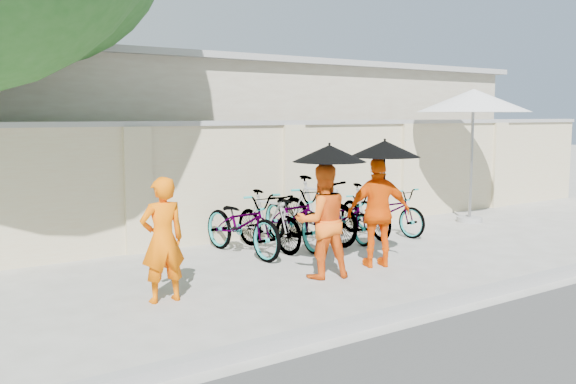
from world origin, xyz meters
TOP-DOWN VIEW (x-y plane):
  - ground at (0.00, 0.00)m, footprint 80.00×80.00m
  - kerb at (0.00, -1.70)m, footprint 40.00×0.16m
  - compound_wall at (1.00, 3.20)m, footprint 20.00×0.30m
  - building_behind at (2.00, 7.00)m, footprint 14.00×6.00m
  - monk_left at (-1.80, 0.35)m, footprint 0.55×0.38m
  - monk_center at (0.42, 0.17)m, footprint 0.88×0.77m
  - parasol_center at (0.47, 0.09)m, footprint 0.98×0.98m
  - monk_right at (1.47, 0.20)m, footprint 1.00×0.72m
  - parasol_right at (1.49, 0.12)m, footprint 1.01×1.01m
  - patio_umbrella at (5.70, 2.00)m, footprint 2.82×2.82m
  - bike_0 at (0.26, 1.97)m, footprint 0.82×1.96m
  - bike_1 at (0.78, 2.03)m, footprint 0.60×1.66m
  - bike_2 at (1.30, 2.04)m, footprint 0.90×2.04m
  - bike_3 at (1.82, 2.08)m, footprint 0.72×1.94m
  - bike_4 at (2.33, 1.94)m, footprint 0.75×1.70m
  - bike_5 at (2.85, 2.02)m, footprint 0.65×1.62m
  - bike_6 at (3.37, 1.97)m, footprint 0.76×1.71m

SIDE VIEW (x-z plane):
  - ground at x=0.00m, z-range 0.00..0.00m
  - kerb at x=0.00m, z-range 0.00..0.12m
  - bike_4 at x=2.33m, z-range 0.00..0.86m
  - bike_6 at x=3.37m, z-range 0.00..0.87m
  - bike_5 at x=2.85m, z-range 0.00..0.95m
  - bike_1 at x=0.78m, z-range 0.00..0.97m
  - bike_0 at x=0.26m, z-range 0.00..1.00m
  - bike_2 at x=1.30m, z-range 0.00..1.04m
  - bike_3 at x=1.82m, z-range 0.00..1.14m
  - monk_left at x=-1.80m, z-range 0.00..1.47m
  - monk_center at x=0.42m, z-range 0.00..1.53m
  - monk_right at x=1.47m, z-range 0.00..1.58m
  - compound_wall at x=1.00m, z-range 0.00..2.00m
  - building_behind at x=2.00m, z-range 0.00..3.20m
  - parasol_center at x=0.47m, z-range 1.22..2.14m
  - parasol_right at x=1.49m, z-range 1.24..2.17m
  - patio_umbrella at x=5.70m, z-range 1.09..3.79m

